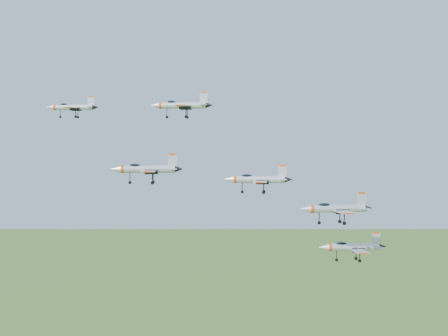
{
  "coord_description": "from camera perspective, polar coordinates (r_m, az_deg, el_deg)",
  "views": [
    {
      "loc": [
        -3.51,
        -114.41,
        136.08
      ],
      "look_at": [
        2.17,
        0.75,
        131.68
      ],
      "focal_mm": 50.0,
      "sensor_mm": 36.0,
      "label": 1
    }
  ],
  "objects": [
    {
      "name": "jet_left_high",
      "position": [
        116.39,
        -3.99,
        5.75
      ],
      "size": [
        11.86,
        9.84,
        3.17
      ],
      "rotation": [
        0.0,
        0.0,
        -0.1
      ],
      "color": "silver"
    },
    {
      "name": "jet_trail",
      "position": [
        120.29,
        11.58,
        -7.07
      ],
      "size": [
        13.1,
        10.78,
        3.51
      ],
      "rotation": [
        0.0,
        0.0,
        0.03
      ],
      "color": "silver"
    },
    {
      "name": "jet_right_high",
      "position": [
        98.21,
        -7.17,
        -0.08
      ],
      "size": [
        11.46,
        9.41,
        3.07
      ],
      "rotation": [
        0.0,
        0.0,
        0.01
      ],
      "color": "silver"
    },
    {
      "name": "jet_left_low",
      "position": [
        125.4,
        3.05,
        -1.02
      ],
      "size": [
        13.96,
        11.63,
        3.73
      ],
      "rotation": [
        0.0,
        0.0,
        -0.13
      ],
      "color": "silver"
    },
    {
      "name": "jet_lead",
      "position": [
        133.98,
        -13.76,
        5.43
      ],
      "size": [
        11.04,
        9.1,
        2.95
      ],
      "rotation": [
        0.0,
        0.0,
        -0.05
      ],
      "color": "silver"
    },
    {
      "name": "jet_right_low",
      "position": [
        109.51,
        10.13,
        -3.65
      ],
      "size": [
        13.21,
        10.95,
        3.53
      ],
      "rotation": [
        0.0,
        0.0,
        0.09
      ],
      "color": "silver"
    }
  ]
}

